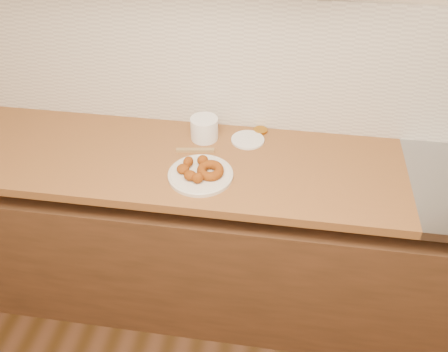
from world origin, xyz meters
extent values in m
cube|color=beige|center=(0.00, 2.00, 1.35)|extent=(4.00, 0.02, 2.70)
cube|color=brown|center=(0.00, 1.69, 0.39)|extent=(3.60, 0.60, 0.77)
cube|color=#955A2E|center=(-0.65, 1.69, 0.88)|extent=(2.30, 0.62, 0.04)
cube|color=beige|center=(0.00, 1.99, 1.20)|extent=(3.60, 0.02, 0.60)
cylinder|color=beige|center=(-0.34, 1.58, 0.91)|extent=(0.27, 0.27, 0.02)
torus|color=brown|center=(-0.30, 1.58, 0.93)|extent=(0.15, 0.15, 0.05)
ellipsoid|color=brown|center=(-0.40, 1.62, 0.94)|extent=(0.05, 0.06, 0.05)
ellipsoid|color=brown|center=(-0.42, 1.57, 0.93)|extent=(0.06, 0.06, 0.03)
ellipsoid|color=brown|center=(-0.38, 1.53, 0.94)|extent=(0.06, 0.05, 0.04)
ellipsoid|color=brown|center=(-0.34, 1.52, 0.94)|extent=(0.06, 0.05, 0.05)
ellipsoid|color=brown|center=(-0.35, 1.64, 0.94)|extent=(0.06, 0.06, 0.04)
cylinder|color=white|center=(-0.38, 1.85, 0.95)|extent=(0.16, 0.16, 0.10)
cylinder|color=white|center=(-0.18, 1.86, 0.90)|extent=(0.18, 0.18, 0.01)
cylinder|color=#A8701C|center=(-0.13, 1.95, 0.91)|extent=(0.08, 0.08, 0.01)
cube|color=olive|center=(-0.40, 1.74, 0.91)|extent=(0.17, 0.04, 0.01)
camera|label=1|loc=(-0.02, 0.10, 2.11)|focal=38.00mm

